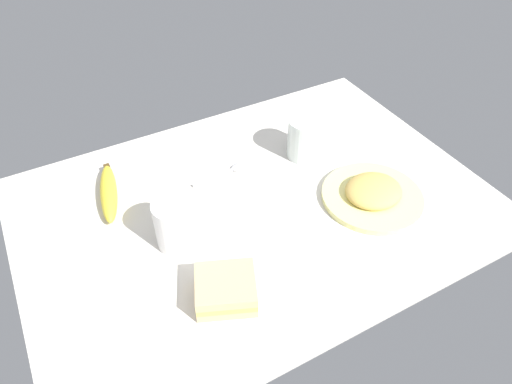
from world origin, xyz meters
TOP-DOWN VIEW (x-y plane):
  - tabletop at (0.00, 0.00)cm, footprint 90.00×64.00cm
  - plate_of_food at (-20.89, 9.95)cm, footprint 20.02×20.02cm
  - coffee_mug_black at (17.05, 2.11)cm, footprint 7.74×9.97cm
  - sandwich_main at (14.83, 17.12)cm, footprint 12.15×11.64cm
  - glass_of_milk at (-16.81, -8.51)cm, footprint 7.83×7.83cm
  - banana at (24.92, -15.13)cm, footprint 7.11×17.26cm
  - spoon at (0.62, -11.06)cm, footprint 13.00×2.70cm

SIDE VIEW (x-z plane):
  - tabletop at x=0.00cm, z-range 0.00..2.00cm
  - spoon at x=0.62cm, z-range 1.98..2.78cm
  - plate_of_food at x=-20.89cm, z-range 1.32..5.40cm
  - banana at x=24.92cm, z-range 2.00..5.26cm
  - sandwich_main at x=14.83cm, z-range 2.00..6.40cm
  - glass_of_milk at x=-16.81cm, z-range 1.54..10.67cm
  - coffee_mug_black at x=17.05cm, z-range 2.14..11.58cm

